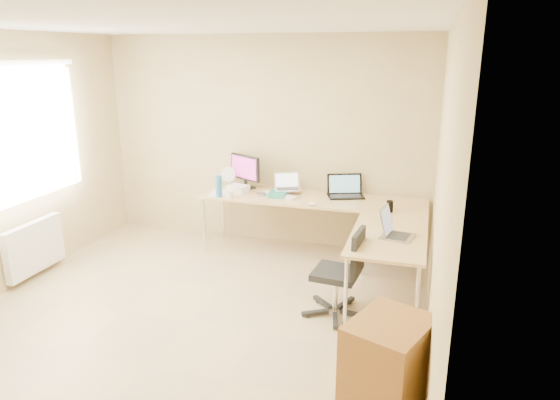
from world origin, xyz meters
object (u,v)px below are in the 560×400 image
(keyboard, at_px, (279,195))
(mug, at_px, (230,194))
(desk_fan, at_px, (230,177))
(office_chair, at_px, (336,265))
(laptop_black, at_px, (346,186))
(water_bottle, at_px, (219,186))
(monitor, at_px, (245,172))
(desk_main, at_px, (312,227))
(laptop_return, at_px, (398,226))
(desk_return, at_px, (387,270))
(cabinet, at_px, (387,374))
(laptop_center, at_px, (288,182))

(keyboard, xyz_separation_m, mug, (-0.52, -0.26, 0.04))
(keyboard, height_order, desk_fan, desk_fan)
(office_chair, bearing_deg, mug, 150.39)
(laptop_black, distance_m, water_bottle, 1.50)
(keyboard, height_order, mug, mug)
(monitor, bearing_deg, water_bottle, -79.50)
(monitor, height_order, keyboard, monitor)
(desk_main, relative_size, laptop_return, 7.82)
(laptop_return, relative_size, office_chair, 0.39)
(desk_main, distance_m, water_bottle, 1.21)
(mug, bearing_deg, office_chair, -35.31)
(desk_return, relative_size, laptop_black, 3.12)
(desk_return, xyz_separation_m, water_bottle, (-2.05, 0.72, 0.50))
(desk_return, xyz_separation_m, mug, (-1.90, 0.70, 0.41))
(mug, bearing_deg, monitor, 88.72)
(laptop_return, bearing_deg, desk_return, 61.90)
(keyboard, relative_size, office_chair, 0.56)
(laptop_black, bearing_deg, cabinet, -95.29)
(desk_return, bearing_deg, keyboard, 144.94)
(mug, distance_m, desk_fan, 0.54)
(laptop_center, relative_size, water_bottle, 1.20)
(monitor, relative_size, mug, 4.70)
(monitor, bearing_deg, desk_return, -3.67)
(desk_main, xyz_separation_m, laptop_black, (0.37, 0.15, 0.50))
(cabinet, bearing_deg, office_chair, 135.41)
(laptop_center, relative_size, keyboard, 0.65)
(desk_return, height_order, monitor, monitor)
(laptop_center, relative_size, office_chair, 0.36)
(mug, height_order, desk_fan, desk_fan)
(laptop_center, height_order, cabinet, laptop_center)
(desk_fan, bearing_deg, office_chair, -43.28)
(laptop_black, relative_size, laptop_return, 1.23)
(laptop_center, xyz_separation_m, keyboard, (-0.07, -0.13, -0.14))
(laptop_return, bearing_deg, monitor, 67.84)
(mug, relative_size, office_chair, 0.12)
(laptop_black, bearing_deg, laptop_center, 164.08)
(desk_fan, xyz_separation_m, office_chair, (1.66, -1.53, -0.35))
(desk_return, relative_size, laptop_return, 3.84)
(laptop_black, bearing_deg, desk_return, -82.60)
(monitor, xyz_separation_m, mug, (-0.01, -0.50, -0.16))
(keyboard, distance_m, mug, 0.59)
(desk_main, xyz_separation_m, water_bottle, (-1.07, -0.28, 0.50))
(keyboard, relative_size, mug, 4.56)
(mug, bearing_deg, laptop_return, -21.16)
(water_bottle, relative_size, cabinet, 0.34)
(desk_main, height_order, water_bottle, water_bottle)
(keyboard, bearing_deg, laptop_black, 36.03)
(mug, distance_m, laptop_return, 2.12)
(mug, height_order, water_bottle, water_bottle)
(desk_main, distance_m, laptop_black, 0.64)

